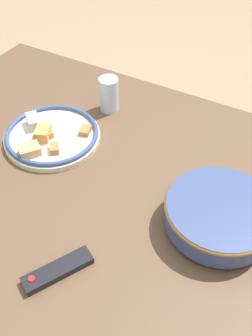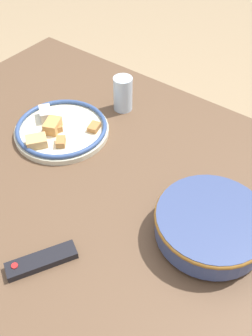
# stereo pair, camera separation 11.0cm
# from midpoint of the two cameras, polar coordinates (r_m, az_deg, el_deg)

# --- Properties ---
(ground_plane) EXTENTS (8.00, 8.00, 0.00)m
(ground_plane) POSITION_cam_midpoint_polar(r_m,az_deg,el_deg) (1.73, 0.25, -19.17)
(ground_plane) COLOR #9E8460
(dining_table) EXTENTS (1.54, 1.06, 0.74)m
(dining_table) POSITION_cam_midpoint_polar(r_m,az_deg,el_deg) (1.17, 0.35, -4.79)
(dining_table) COLOR brown
(dining_table) RESTS_ON ground_plane
(noodle_bowl) EXTENTS (0.28, 0.28, 0.08)m
(noodle_bowl) POSITION_cam_midpoint_polar(r_m,az_deg,el_deg) (1.00, 15.36, -8.02)
(noodle_bowl) COLOR #384775
(noodle_bowl) RESTS_ON dining_table
(food_plate) EXTENTS (0.30, 0.30, 0.05)m
(food_plate) POSITION_cam_midpoint_polar(r_m,az_deg,el_deg) (1.27, -7.04, 5.50)
(food_plate) COLOR beige
(food_plate) RESTS_ON dining_table
(tv_remote) EXTENTS (0.12, 0.17, 0.02)m
(tv_remote) POSITION_cam_midpoint_polar(r_m,az_deg,el_deg) (0.96, -8.90, -13.34)
(tv_remote) COLOR black
(tv_remote) RESTS_ON dining_table
(drinking_glass) EXTENTS (0.07, 0.07, 0.12)m
(drinking_glass) POSITION_cam_midpoint_polar(r_m,az_deg,el_deg) (1.35, 1.93, 10.64)
(drinking_glass) COLOR silver
(drinking_glass) RESTS_ON dining_table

